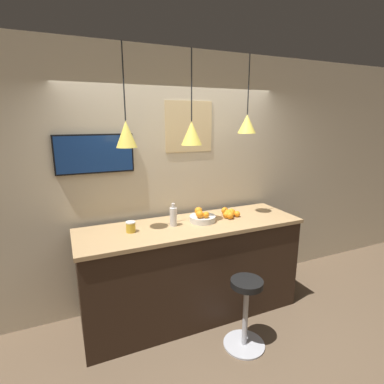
% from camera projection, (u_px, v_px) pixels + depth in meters
% --- Properties ---
extents(ground_plane, '(14.00, 14.00, 0.00)m').
position_uv_depth(ground_plane, '(221.00, 354.00, 2.82)').
color(ground_plane, brown).
extents(back_wall, '(8.00, 0.06, 2.90)m').
position_uv_depth(back_wall, '(176.00, 181.00, 3.51)').
color(back_wall, beige).
rests_on(back_wall, ground_plane).
extents(service_counter, '(2.39, 0.73, 1.07)m').
position_uv_depth(service_counter, '(192.00, 270.00, 3.30)').
color(service_counter, black).
rests_on(service_counter, ground_plane).
extents(bar_stool, '(0.40, 0.40, 0.70)m').
position_uv_depth(bar_stool, '(246.00, 307.00, 2.83)').
color(bar_stool, '#B7B7BC').
rests_on(bar_stool, ground_plane).
extents(fruit_bowl, '(0.28, 0.28, 0.15)m').
position_uv_depth(fruit_bowl, '(202.00, 217.00, 3.24)').
color(fruit_bowl, beige).
rests_on(fruit_bowl, service_counter).
extents(orange_pile, '(0.21, 0.26, 0.08)m').
position_uv_depth(orange_pile, '(229.00, 213.00, 3.41)').
color(orange_pile, orange).
rests_on(orange_pile, service_counter).
extents(juice_bottle, '(0.07, 0.07, 0.24)m').
position_uv_depth(juice_bottle, '(173.00, 216.00, 3.10)').
color(juice_bottle, silver).
rests_on(juice_bottle, service_counter).
extents(spread_jar, '(0.09, 0.09, 0.11)m').
position_uv_depth(spread_jar, '(131.00, 227.00, 2.94)').
color(spread_jar, gold).
rests_on(spread_jar, service_counter).
extents(pendant_lamp_left, '(0.19, 0.19, 0.90)m').
position_uv_depth(pendant_lamp_left, '(126.00, 134.00, 2.71)').
color(pendant_lamp_left, black).
extents(pendant_lamp_middle, '(0.21, 0.21, 0.90)m').
position_uv_depth(pendant_lamp_middle, '(192.00, 133.00, 2.96)').
color(pendant_lamp_middle, black).
extents(pendant_lamp_right, '(0.19, 0.19, 0.80)m').
position_uv_depth(pendant_lamp_right, '(247.00, 124.00, 3.19)').
color(pendant_lamp_right, black).
extents(mounted_tv, '(0.78, 0.04, 0.40)m').
position_uv_depth(mounted_tv, '(95.00, 154.00, 3.03)').
color(mounted_tv, black).
extents(wall_poster, '(0.57, 0.01, 0.57)m').
position_uv_depth(wall_poster, '(189.00, 127.00, 3.39)').
color(wall_poster, '#DBBC84').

